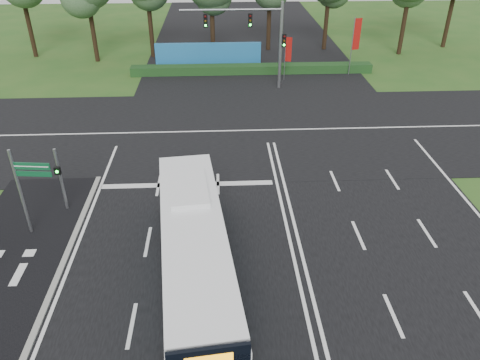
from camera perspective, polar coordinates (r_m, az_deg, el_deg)
name	(u,v)px	position (r m, az deg, el deg)	size (l,w,h in m)	color
ground	(289,238)	(22.28, 6.00, -7.03)	(120.00, 120.00, 0.00)	#26541C
road_main	(289,238)	(22.27, 6.00, -6.99)	(20.00, 120.00, 0.04)	black
road_cross	(265,130)	(32.50, 3.05, 6.07)	(120.00, 14.00, 0.05)	black
kerb_strip	(52,290)	(20.92, -21.92, -12.33)	(0.25, 18.00, 0.12)	gray
city_bus	(195,254)	(18.69, -5.54, -8.98)	(3.70, 11.88, 3.36)	#64C5E8
pedestrian_signal	(60,178)	(24.70, -21.07, 0.25)	(0.29, 0.42, 3.46)	gray
street_sign	(26,183)	(23.04, -24.68, -0.37)	(1.72, 0.28, 4.43)	gray
banner_flag_mid	(288,52)	(41.70, 5.84, 15.29)	(0.55, 0.20, 3.86)	gray
banner_flag_right	(355,38)	(44.17, 13.89, 16.46)	(0.73, 0.24, 5.07)	gray
traffic_light_gantry	(259,32)	(39.04, 2.32, 17.56)	(8.41, 0.28, 7.00)	gray
hedge	(252,69)	(44.00, 1.47, 13.35)	(22.00, 1.20, 0.80)	#163C18
blue_hoarding	(208,55)	(46.09, -3.89, 15.02)	(10.00, 0.30, 2.20)	#1F6DAB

